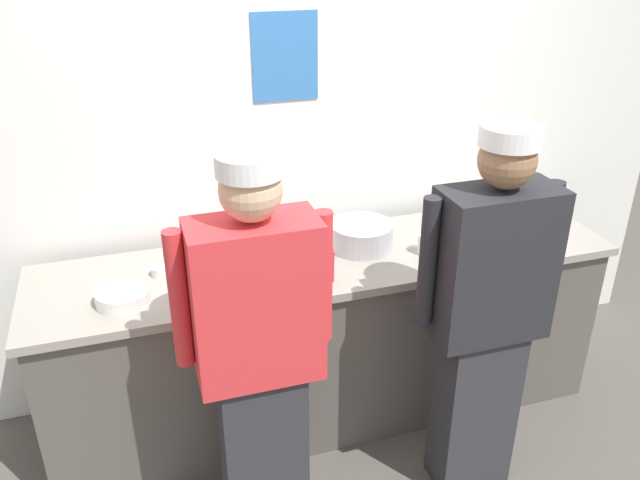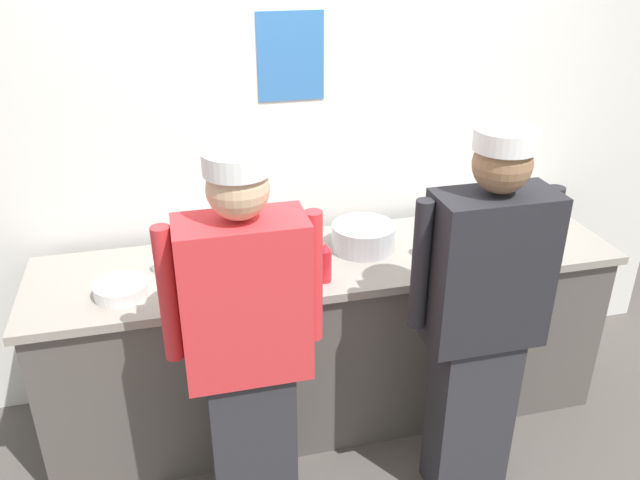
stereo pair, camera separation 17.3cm
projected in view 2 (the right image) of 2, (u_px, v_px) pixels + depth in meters
ground_plane at (347, 455)px, 3.17m from camera, size 9.00×9.00×0.00m
wall_back at (306, 127)px, 3.27m from camera, size 4.38×0.11×2.85m
prep_counter at (329, 336)px, 3.29m from camera, size 2.79×0.69×0.92m
chef_near_left at (247, 348)px, 2.45m from camera, size 0.61×0.24×1.69m
chef_center at (482, 317)px, 2.63m from camera, size 0.61×0.24×1.70m
plate_stack_front at (121, 289)px, 2.75m from camera, size 0.23×0.23×0.06m
mixing_bowl_steel at (363, 237)px, 3.14m from camera, size 0.31×0.31×0.13m
sheet_tray at (490, 236)px, 3.26m from camera, size 0.60×0.47×0.02m
squeeze_bottle_primary at (325, 263)px, 2.84m from camera, size 0.06×0.06×0.19m
ramekin_red_sauce at (290, 267)px, 2.95m from camera, size 0.10×0.10×0.04m
ramekin_green_sauce at (161, 265)px, 2.96m from camera, size 0.08×0.08×0.04m
deli_cup at (429, 247)px, 3.07m from camera, size 0.09×0.09×0.10m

